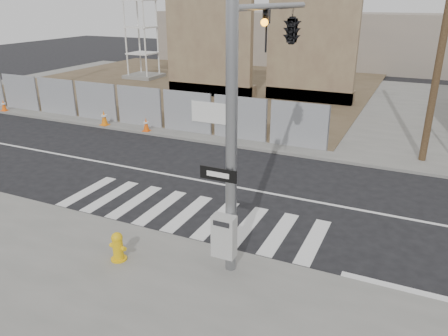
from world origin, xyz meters
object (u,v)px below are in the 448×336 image
at_px(traffic_cone_a, 4,105).
at_px(traffic_cone_d, 278,135).
at_px(signal_pole, 274,61).
at_px(traffic_cone_b, 104,118).
at_px(fire_hydrant, 118,246).
at_px(traffic_cone_c, 146,125).

bearing_deg(traffic_cone_a, traffic_cone_d, 3.87).
xyz_separation_m(signal_pole, traffic_cone_b, (-11.19, 6.27, -4.28)).
xyz_separation_m(fire_hydrant, traffic_cone_a, (-15.82, 9.87, -0.06)).
bearing_deg(fire_hydrant, traffic_cone_c, 132.91).
bearing_deg(traffic_cone_d, fire_hydrant, -93.13).
distance_m(signal_pole, traffic_cone_c, 11.48).
bearing_deg(traffic_cone_c, traffic_cone_b, 180.00).
relative_size(traffic_cone_a, traffic_cone_c, 0.98).
bearing_deg(traffic_cone_c, traffic_cone_a, 180.00).
distance_m(fire_hydrant, traffic_cone_b, 13.00).
relative_size(traffic_cone_b, traffic_cone_d, 1.23).
height_order(traffic_cone_a, traffic_cone_b, traffic_cone_b).
bearing_deg(traffic_cone_b, signal_pole, -29.25).
distance_m(signal_pole, fire_hydrant, 6.22).
height_order(fire_hydrant, traffic_cone_c, fire_hydrant).
relative_size(signal_pole, traffic_cone_c, 10.35).
xyz_separation_m(fire_hydrant, traffic_cone_c, (-5.88, 9.87, -0.05)).
bearing_deg(fire_hydrant, traffic_cone_d, 99.00).
bearing_deg(signal_pole, traffic_cone_a, 161.32).
xyz_separation_m(signal_pole, traffic_cone_d, (-2.12, 7.37, -4.35)).
height_order(fire_hydrant, traffic_cone_b, traffic_cone_b).
xyz_separation_m(traffic_cone_a, traffic_cone_b, (7.35, -0.00, 0.06)).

